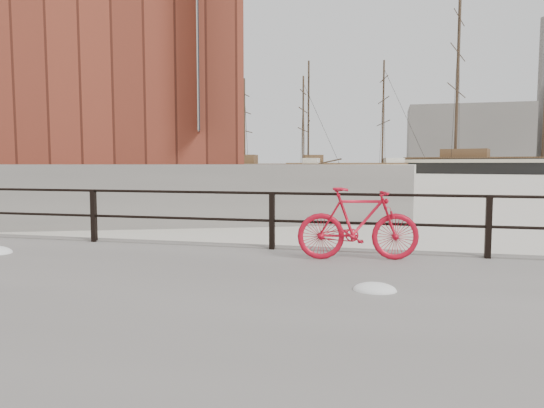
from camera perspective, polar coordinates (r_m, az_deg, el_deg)
The scene contains 16 objects.
ground at distance 8.63m, azimuth 23.74°, elevation -7.95°, with size 400.00×400.00×0.00m, color white.
far_quay at distance 89.02m, azimuth -12.17°, elevation 4.06°, with size 24.00×150.00×1.80m, color gray.
guardrail at distance 8.34m, azimuth 24.11°, elevation -2.46°, with size 28.00×0.10×1.00m, color black, non-canonical shape.
bicycle at distance 7.61m, azimuth 10.10°, elevation -2.30°, with size 1.87×0.28×1.13m, color red.
barque_black at distance 96.14m, azimuth 29.19°, elevation 3.07°, with size 63.16×20.67×35.52m, color black, non-canonical shape.
schooner_mid at distance 92.86m, azimuth 8.58°, elevation 3.58°, with size 30.63×12.96×21.88m, color silver, non-canonical shape.
schooner_left at distance 82.04m, azimuth 0.17°, elevation 3.49°, with size 22.15×10.07×17.05m, color beige, non-canonical shape.
workboat_near at distance 39.98m, azimuth -19.71°, elevation 1.86°, with size 12.66×4.22×7.00m, color black, non-canonical shape.
workboat_far at distance 57.16m, azimuth -17.34°, elevation 2.71°, with size 11.15×3.85×7.00m, color black, non-canonical shape.
apartment_terracotta at distance 36.11m, azimuth -21.74°, elevation 20.62°, with size 20.00×15.00×20.20m, color brown.
apartment_mustard at distance 57.43m, azimuth -16.59°, elevation 15.68°, with size 22.00×15.00×22.20m, color #DEB94D.
apartment_cream at distance 79.90m, azimuth -14.24°, elevation 12.22°, with size 20.00×15.00×21.20m, color beige.
apartment_grey at distance 101.78m, azimuth -13.01°, elevation 11.17°, with size 22.00×15.00×23.20m, color gray.
apartment_brick at distance 124.52m, azimuth -12.17°, elevation 9.53°, with size 24.00×15.00×21.20m, color brown.
industrial_west at distance 150.02m, azimuth 21.87°, elevation 7.17°, with size 32.00×18.00×18.00m, color gray.
smokestack at distance 165.40m, azimuth 29.21°, elevation 11.17°, with size 2.80×2.80×44.00m, color gray.
Camera 1 is at (-1.56, -8.29, 1.84)m, focal length 32.00 mm.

